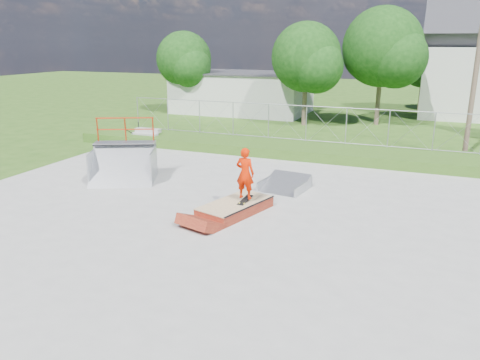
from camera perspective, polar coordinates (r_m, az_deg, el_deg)
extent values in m
plane|color=#2C5317|center=(14.69, -2.20, -4.90)|extent=(120.00, 120.00, 0.00)
cube|color=#969693|center=(14.68, -2.20, -4.83)|extent=(20.00, 16.00, 0.04)
cube|color=#2C5317|center=(23.25, 7.35, 3.67)|extent=(24.00, 3.00, 0.50)
cube|color=maroon|center=(15.16, -0.59, -3.46)|extent=(1.91, 2.82, 0.36)
cube|color=tan|center=(15.10, -0.60, -2.78)|extent=(1.94, 2.84, 0.03)
cube|color=black|center=(15.14, 0.61, -2.48)|extent=(0.28, 0.81, 0.13)
imported|color=red|center=(14.89, 0.62, 0.55)|extent=(0.62, 0.42, 1.67)
cube|color=beige|center=(37.26, 0.29, 10.55)|extent=(10.00, 6.00, 3.00)
cylinder|color=brown|center=(24.59, 26.80, 11.62)|extent=(0.24, 0.24, 8.00)
cylinder|color=brown|center=(31.68, 7.84, 8.85)|extent=(0.30, 0.30, 2.45)
sphere|color=#11390F|center=(31.43, 8.07, 14.61)|extent=(4.48, 4.48, 4.48)
sphere|color=#11390F|center=(30.71, 9.33, 13.47)|extent=(3.36, 3.36, 3.36)
cylinder|color=brown|center=(32.87, 16.45, 8.92)|extent=(0.30, 0.30, 2.80)
sphere|color=#11390F|center=(32.63, 16.98, 15.25)|extent=(5.12, 5.12, 5.12)
sphere|color=#11390F|center=(31.93, 18.53, 13.96)|extent=(3.84, 3.84, 3.84)
cylinder|color=brown|center=(37.18, -6.69, 9.87)|extent=(0.30, 0.30, 2.27)
sphere|color=#11390F|center=(36.96, -6.85, 14.42)|extent=(4.16, 4.16, 4.16)
sphere|color=#11390F|center=(36.16, -6.11, 13.58)|extent=(3.12, 3.12, 3.12)
cylinder|color=brown|center=(40.71, 21.14, 9.33)|extent=(0.30, 0.30, 2.10)
sphere|color=#11390F|center=(40.51, 21.54, 13.15)|extent=(3.84, 3.84, 3.84)
sphere|color=#11390F|center=(40.05, 22.50, 12.34)|extent=(2.88, 2.88, 2.88)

